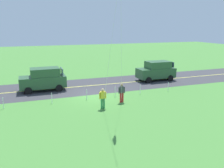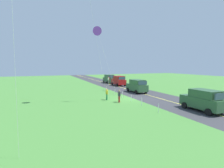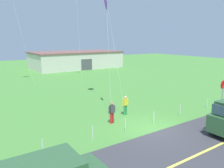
{
  "view_description": "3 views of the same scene",
  "coord_description": "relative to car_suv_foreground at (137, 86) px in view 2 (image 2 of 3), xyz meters",
  "views": [
    {
      "loc": [
        5.53,
        20.07,
        6.26
      ],
      "look_at": [
        -0.63,
        3.19,
        1.85
      ],
      "focal_mm": 38.19,
      "sensor_mm": 36.0,
      "label": 1
    },
    {
      "loc": [
        -20.55,
        11.26,
        4.72
      ],
      "look_at": [
        0.44,
        2.48,
        2.13
      ],
      "focal_mm": 26.48,
      "sensor_mm": 36.0,
      "label": 2
    },
    {
      "loc": [
        -10.59,
        -10.57,
        6.11
      ],
      "look_at": [
        -1.07,
        3.44,
        2.71
      ],
      "focal_mm": 36.02,
      "sensor_mm": 36.0,
      "label": 3
    }
  ],
  "objects": [
    {
      "name": "road_centre_stripe",
      "position": [
        -4.04,
        -0.28,
        -1.15
      ],
      "size": [
        120.0,
        0.16,
        0.0
      ],
      "primitive_type": "cube",
      "color": "#E5E04C",
      "rests_on": "asphalt_road"
    },
    {
      "name": "fence_post_5",
      "position": [
        3.4,
        4.42,
        -0.7
      ],
      "size": [
        0.05,
        0.05,
        0.9
      ],
      "primitive_type": "cylinder",
      "color": "silver",
      "rests_on": "ground"
    },
    {
      "name": "stop_sign",
      "position": [
        4.3,
        3.62,
        0.65
      ],
      "size": [
        0.76,
        0.08,
        2.56
      ],
      "color": "gray",
      "rests_on": "ground"
    },
    {
      "name": "car_suv_foreground",
      "position": [
        0.0,
        0.0,
        0.0
      ],
      "size": [
        4.4,
        2.12,
        2.24
      ],
      "color": "#2D5633",
      "rests_on": "ground"
    },
    {
      "name": "fence_post_0",
      "position": [
        -11.46,
        4.42,
        -0.7
      ],
      "size": [
        0.05,
        0.05,
        0.9
      ],
      "primitive_type": "cylinder",
      "color": "silver",
      "rests_on": "ground"
    },
    {
      "name": "fence_post_2",
      "position": [
        -5.88,
        4.42,
        -0.7
      ],
      "size": [
        0.05,
        0.05,
        0.9
      ],
      "primitive_type": "cylinder",
      "color": "silver",
      "rests_on": "ground"
    },
    {
      "name": "ground_plane",
      "position": [
        -4.04,
        3.72,
        -1.2
      ],
      "size": [
        120.0,
        120.0,
        0.1
      ],
      "primitive_type": "cube",
      "color": "#478438"
    },
    {
      "name": "car_parked_east_near",
      "position": [
        10.18,
        -1.24,
        0.0
      ],
      "size": [
        4.4,
        2.12,
        2.24
      ],
      "color": "maroon",
      "rests_on": "ground"
    },
    {
      "name": "kite_red_low",
      "position": [
        -4.66,
        8.6,
        7.73
      ],
      "size": [
        1.56,
        3.05,
        9.47
      ],
      "color": "silver",
      "rests_on": "ground"
    },
    {
      "name": "fence_post_3",
      "position": [
        -3.24,
        4.42,
        -0.7
      ],
      "size": [
        0.05,
        0.05,
        0.9
      ],
      "primitive_type": "cylinder",
      "color": "silver",
      "rests_on": "ground"
    },
    {
      "name": "person_adult_companion",
      "position": [
        -3.85,
        7.08,
        -0.29
      ],
      "size": [
        0.58,
        0.22,
        1.6
      ],
      "rotation": [
        0.0,
        0.0,
        1.65
      ],
      "color": "#338C4C",
      "rests_on": "ground"
    },
    {
      "name": "car_parked_west_near",
      "position": [
        -12.79,
        -0.18,
        0.0
      ],
      "size": [
        4.4,
        2.12,
        2.24
      ],
      "color": "#2D5633",
      "rests_on": "ground"
    },
    {
      "name": "asphalt_road",
      "position": [
        -4.04,
        -0.28,
        -1.15
      ],
      "size": [
        120.0,
        7.0,
        0.0
      ],
      "primitive_type": "cube",
      "color": "#38383D",
      "rests_on": "ground"
    },
    {
      "name": "person_adult_near",
      "position": [
        -5.81,
        6.14,
        -0.29
      ],
      "size": [
        0.58,
        0.22,
        1.6
      ],
      "rotation": [
        0.0,
        0.0,
        1.91
      ],
      "color": "red",
      "rests_on": "ground"
    },
    {
      "name": "fence_post_1",
      "position": [
        -8.4,
        4.42,
        -0.7
      ],
      "size": [
        0.05,
        0.05,
        0.9
      ],
      "primitive_type": "cylinder",
      "color": "silver",
      "rests_on": "ground"
    },
    {
      "name": "car_parked_east_far",
      "position": [
        16.24,
        -1.21,
        0.0
      ],
      "size": [
        4.4,
        2.12,
        2.24
      ],
      "color": "#2D5633",
      "rests_on": "ground"
    },
    {
      "name": "fence_post_4",
      "position": [
        -0.28,
        4.42,
        -0.7
      ],
      "size": [
        0.05,
        0.05,
        0.9
      ],
      "primitive_type": "cylinder",
      "color": "silver",
      "rests_on": "ground"
    }
  ]
}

